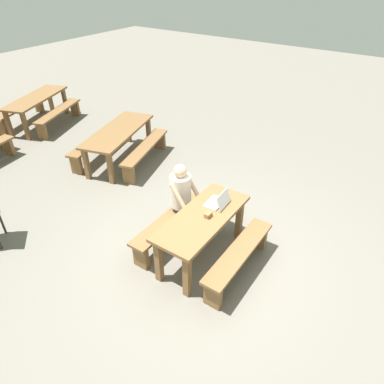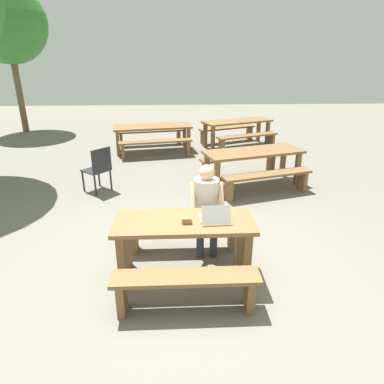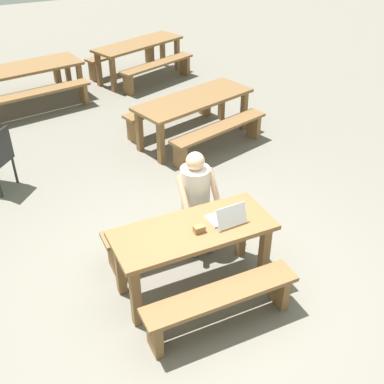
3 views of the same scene
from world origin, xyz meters
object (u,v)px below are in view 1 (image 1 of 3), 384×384
laptop (218,201)px  picnic_table_front (202,224)px  small_pouch (208,215)px  picnic_table_mid (36,102)px  person_seated (182,194)px  picnic_table_rear (119,134)px

laptop → picnic_table_front: bearing=-9.5°
small_pouch → picnic_table_mid: small_pouch is taller
small_pouch → picnic_table_mid: 6.56m
person_seated → picnic_table_rear: 2.79m
laptop → picnic_table_mid: (1.34, 6.31, -0.19)m
small_pouch → picnic_table_mid: bearing=75.3°
picnic_table_front → picnic_table_mid: 6.49m
laptop → picnic_table_rear: size_ratio=0.16×
person_seated → picnic_table_rear: size_ratio=0.58×
laptop → small_pouch: laptop is taller
laptop → person_seated: bearing=-89.3°
picnic_table_front → picnic_table_rear: bearing=64.4°
picnic_table_front → small_pouch: small_pouch is taller
picnic_table_front → laptop: (0.35, -0.04, 0.19)m
small_pouch → laptop: bearing=6.1°
picnic_table_mid → person_seated: bearing=-124.8°
small_pouch → picnic_table_rear: small_pouch is taller
laptop → picnic_table_rear: bearing=-112.9°
laptop → picnic_table_rear: (1.13, 3.14, -0.20)m
laptop → small_pouch: bearing=3.0°
picnic_table_mid → picnic_table_rear: picnic_table_mid is taller
picnic_table_front → person_seated: bearing=61.5°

